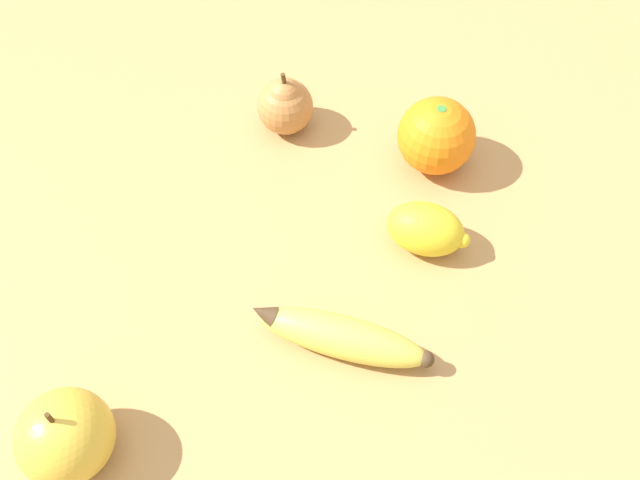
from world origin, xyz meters
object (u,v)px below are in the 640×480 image
Objects in this scene: pear at (285,104)px; apple at (65,436)px; orange at (436,136)px; lemon at (426,229)px; banana at (341,336)px.

pear is 0.92× the size of apple.
pear is (-0.04, -0.17, -0.01)m from orange.
orange is at bearing 175.15° from lemon.
pear is (-0.28, -0.08, 0.02)m from banana.
pear is 0.42m from apple.
orange reaches higher than pear.
banana is 0.29m from pear.
apple is at bearing -41.33° from orange.
apple is at bearing -19.99° from pear.
banana is 2.02× the size of apple.
banana is 1.96× the size of lemon.
lemon is (0.15, 0.16, -0.01)m from pear.
apple is at bearing 39.96° from banana.
apple is 0.97× the size of lemon.
pear is at bearing -133.95° from lemon.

